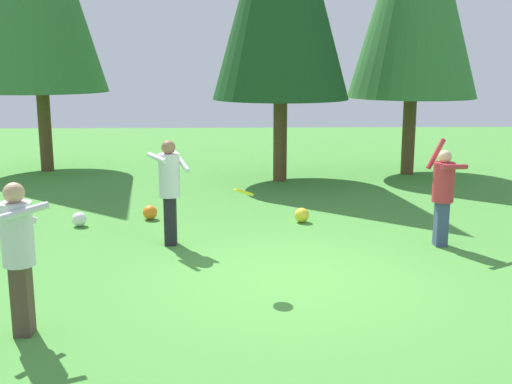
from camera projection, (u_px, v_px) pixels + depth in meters
name	position (u px, v px, depth m)	size (l,w,h in m)	color
ground_plane	(292.00, 278.00, 8.66)	(40.00, 40.00, 0.00)	#478C38
person_thrower	(443.00, 190.00, 9.99)	(0.63, 0.64, 1.72)	#38476B
person_catcher	(18.00, 246.00, 6.67)	(0.73, 0.71, 1.69)	#4C382D
person_bystander	(169.00, 183.00, 10.02)	(0.71, 0.74, 1.71)	black
frisbee	(244.00, 192.00, 8.20)	(0.37, 0.37, 0.13)	yellow
ball_orange	(150.00, 213.00, 11.82)	(0.27, 0.27, 0.27)	orange
ball_yellow	(302.00, 215.00, 11.62)	(0.27, 0.27, 0.27)	yellow
ball_white	(79.00, 219.00, 11.33)	(0.26, 0.26, 0.26)	white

